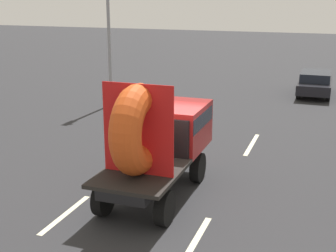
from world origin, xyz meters
The scene contains 8 objects.
ground_plane centered at (0.00, 0.00, 0.00)m, with size 120.00×120.00×0.00m, color #28282B.
flatbed_truck centered at (-0.02, -0.25, 1.73)m, with size 2.02×4.84×3.47m.
distant_sedan centered at (3.58, 15.17, 0.73)m, with size 1.78×4.15×1.35m.
traffic_light centered at (-6.24, 9.11, 4.37)m, with size 0.42×0.36×6.83m.
lane_dash_left_near centered at (-1.82, -2.48, 0.00)m, with size 2.35×0.16×0.01m, color beige.
lane_dash_left_far centered at (-1.82, 5.04, 0.00)m, with size 2.46×0.16×0.01m, color beige.
lane_dash_right_near centered at (1.78, -2.61, 0.00)m, with size 2.38×0.16×0.01m, color beige.
lane_dash_right_far centered at (1.78, 5.02, 0.00)m, with size 2.74×0.16×0.01m, color beige.
Camera 1 is at (4.43, -11.93, 5.57)m, focal length 49.37 mm.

